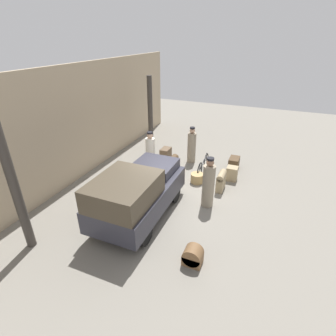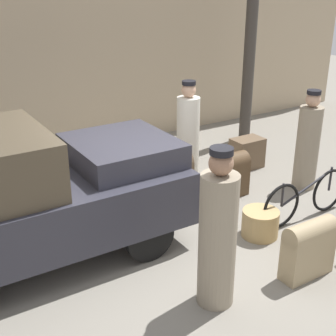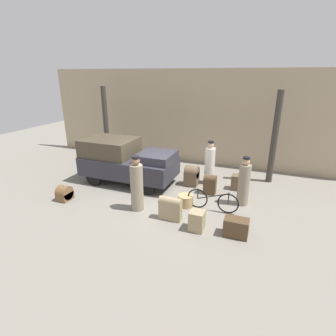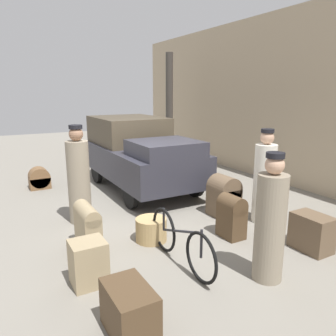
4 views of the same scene
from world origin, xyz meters
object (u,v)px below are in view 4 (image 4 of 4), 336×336
(trunk_barrel_dark, at_px, (39,179))
(trunk_wicker_pale, at_px, (88,226))
(wicker_basket, at_px, (151,230))
(bicycle, at_px, (181,242))
(porter_with_bicycle, at_px, (79,179))
(trunk_umber_medium, at_px, (312,233))
(porter_lifting_near_truck, at_px, (270,224))
(truck, at_px, (139,151))
(suitcase_small_leather, at_px, (224,195))
(suitcase_tan_flat, at_px, (232,215))
(porter_carrying_trunk, at_px, (264,180))
(trunk_large_brown, at_px, (129,311))
(suitcase_black_upright, at_px, (89,263))

(trunk_barrel_dark, bearing_deg, trunk_wicker_pale, 2.04)
(trunk_wicker_pale, bearing_deg, wicker_basket, 80.54)
(bicycle, height_order, porter_with_bicycle, porter_with_bicycle)
(porter_with_bicycle, relative_size, trunk_umber_medium, 3.10)
(bicycle, bearing_deg, porter_lifting_near_truck, 43.47)
(truck, relative_size, suitcase_small_leather, 4.62)
(trunk_wicker_pale, xyz_separation_m, suitcase_tan_flat, (0.71, 2.27, -0.00))
(porter_lifting_near_truck, distance_m, porter_carrying_trunk, 2.05)
(porter_lifting_near_truck, bearing_deg, suitcase_tan_flat, 161.28)
(trunk_wicker_pale, relative_size, suitcase_small_leather, 0.91)
(bicycle, height_order, porter_carrying_trunk, porter_carrying_trunk)
(porter_lifting_near_truck, bearing_deg, trunk_barrel_dark, -161.43)
(trunk_large_brown, bearing_deg, porter_carrying_trunk, 114.59)
(porter_carrying_trunk, bearing_deg, suitcase_tan_flat, -75.22)
(suitcase_black_upright, height_order, trunk_umber_medium, suitcase_black_upright)
(trunk_large_brown, relative_size, suitcase_tan_flat, 0.89)
(bicycle, xyz_separation_m, suitcase_black_upright, (-0.17, -1.29, -0.06))
(trunk_barrel_dark, bearing_deg, suitcase_small_leather, 37.56)
(bicycle, xyz_separation_m, porter_carrying_trunk, (-0.63, 2.22, 0.46))
(porter_carrying_trunk, distance_m, suitcase_tan_flat, 1.10)
(truck, relative_size, trunk_wicker_pale, 5.09)
(trunk_wicker_pale, xyz_separation_m, trunk_umber_medium, (1.70, 3.06, -0.11))
(bicycle, height_order, suitcase_small_leather, suitcase_small_leather)
(wicker_basket, relative_size, suitcase_black_upright, 0.88)
(suitcase_tan_flat, bearing_deg, suitcase_black_upright, -85.32)
(porter_with_bicycle, bearing_deg, trunk_umber_medium, 44.16)
(porter_lifting_near_truck, xyz_separation_m, suitcase_tan_flat, (-1.24, 0.42, -0.39))
(suitcase_small_leather, xyz_separation_m, trunk_umber_medium, (1.85, 0.26, -0.13))
(porter_lifting_near_truck, xyz_separation_m, trunk_wicker_pale, (-1.95, -1.85, -0.38))
(bicycle, relative_size, wicker_basket, 3.28)
(bicycle, bearing_deg, porter_carrying_trunk, 105.85)
(porter_carrying_trunk, height_order, trunk_barrel_dark, porter_carrying_trunk)
(trunk_wicker_pale, xyz_separation_m, suitcase_small_leather, (-0.16, 2.80, 0.02))
(wicker_basket, bearing_deg, porter_carrying_trunk, 82.77)
(porter_carrying_trunk, xyz_separation_m, suitcase_small_leather, (-0.61, -0.45, -0.40))
(porter_with_bicycle, distance_m, trunk_large_brown, 3.32)
(suitcase_black_upright, bearing_deg, trunk_barrel_dark, 178.68)
(suitcase_tan_flat, bearing_deg, porter_carrying_trunk, 104.78)
(porter_lifting_near_truck, relative_size, trunk_wicker_pale, 2.30)
(suitcase_black_upright, bearing_deg, bicycle, 82.68)
(porter_lifting_near_truck, bearing_deg, suitcase_black_upright, -116.08)
(porter_carrying_trunk, distance_m, suitcase_black_upright, 3.58)
(truck, height_order, bicycle, truck)
(porter_with_bicycle, xyz_separation_m, trunk_umber_medium, (2.94, 2.86, -0.56))
(trunk_wicker_pale, distance_m, trunk_barrel_dark, 3.99)
(porter_with_bicycle, bearing_deg, trunk_large_brown, -6.21)
(wicker_basket, xyz_separation_m, porter_lifting_near_truck, (1.78, 0.84, 0.59))
(porter_with_bicycle, relative_size, trunk_barrel_dark, 3.40)
(truck, distance_m, porter_with_bicycle, 2.48)
(trunk_barrel_dark, relative_size, suitcase_tan_flat, 0.73)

